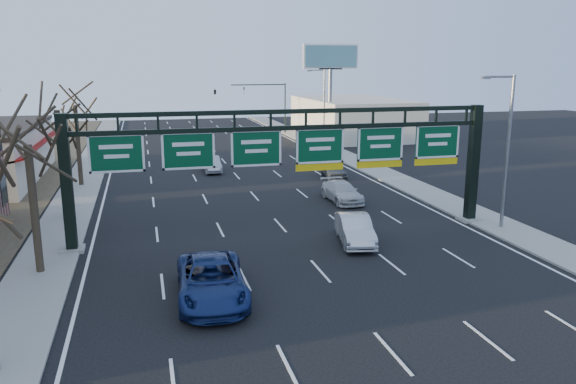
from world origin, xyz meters
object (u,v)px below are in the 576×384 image
object	(u,v)px
car_blue_suv	(212,280)
car_white_wagon	(342,192)
sign_gantry	(291,155)
car_silver_sedan	(355,229)

from	to	relation	value
car_blue_suv	car_white_wagon	world-z (taller)	car_blue_suv
sign_gantry	car_silver_sedan	xyz separation A→B (m)	(2.97, -2.37, -3.86)
sign_gantry	car_white_wagon	size ratio (longest dim) A/B	5.18
sign_gantry	car_white_wagon	distance (m)	9.66
car_blue_suv	car_silver_sedan	bearing A→B (deg)	36.59
car_blue_suv	car_white_wagon	bearing A→B (deg)	56.35
sign_gantry	car_blue_suv	xyz separation A→B (m)	(-5.54, -7.97, -3.80)
sign_gantry	car_silver_sedan	world-z (taller)	sign_gantry
car_blue_suv	car_silver_sedan	world-z (taller)	car_blue_suv
car_blue_suv	car_white_wagon	size ratio (longest dim) A/B	1.26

